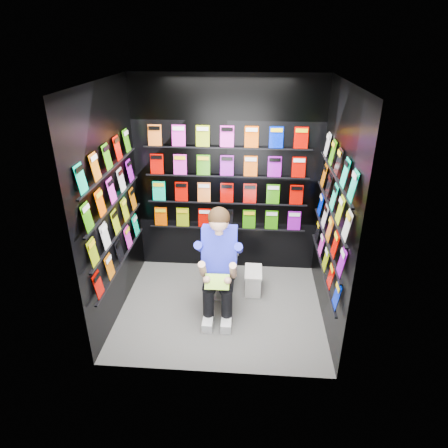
{
  "coord_description": "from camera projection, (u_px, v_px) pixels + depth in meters",
  "views": [
    {
      "loc": [
        0.33,
        -3.89,
        3.02
      ],
      "look_at": [
        0.02,
        0.15,
        1.06
      ],
      "focal_mm": 32.0,
      "sensor_mm": 36.0,
      "label": 1
    }
  ],
  "objects": [
    {
      "name": "comics_left",
      "position": [
        114.0,
        206.0,
        4.33
      ],
      "size": [
        0.06,
        1.7,
        1.37
      ],
      "primitive_type": null,
      "color": "#C15D08",
      "rests_on": "wall_left"
    },
    {
      "name": "wall_front",
      "position": [
        211.0,
        258.0,
        3.36
      ],
      "size": [
        2.4,
        0.04,
        2.6
      ],
      "primitive_type": "cube",
      "color": "black",
      "rests_on": "floor"
    },
    {
      "name": "ceiling",
      "position": [
        220.0,
        82.0,
        3.69
      ],
      "size": [
        2.4,
        2.4,
        0.0
      ],
      "primitive_type": "plane",
      "color": "white",
      "rests_on": "floor"
    },
    {
      "name": "longbox_lid",
      "position": [
        253.0,
        272.0,
        5.04
      ],
      "size": [
        0.21,
        0.37,
        0.03
      ],
      "primitive_type": "cube",
      "rotation": [
        0.0,
        0.0,
        -0.0
      ],
      "color": "white",
      "rests_on": "longbox"
    },
    {
      "name": "toilet",
      "position": [
        222.0,
        263.0,
        5.06
      ],
      "size": [
        0.43,
        0.76,
        0.73
      ],
      "primitive_type": "imported",
      "rotation": [
        0.0,
        0.0,
        3.16
      ],
      "color": "white",
      "rests_on": "floor"
    },
    {
      "name": "held_comic",
      "position": [
        217.0,
        282.0,
        4.31
      ],
      "size": [
        0.27,
        0.16,
        0.11
      ],
      "primitive_type": "cube",
      "rotation": [
        -0.96,
        0.0,
        0.02
      ],
      "color": "green",
      "rests_on": "reader"
    },
    {
      "name": "wall_left",
      "position": [
        111.0,
        207.0,
        4.34
      ],
      "size": [
        0.04,
        2.0,
        2.6
      ],
      "primitive_type": "cube",
      "color": "black",
      "rests_on": "floor"
    },
    {
      "name": "reader",
      "position": [
        220.0,
        249.0,
        4.53
      ],
      "size": [
        0.55,
        0.8,
        1.46
      ],
      "primitive_type": null,
      "rotation": [
        0.0,
        0.0,
        0.02
      ],
      "color": "#2A2ED3",
      "rests_on": "toilet"
    },
    {
      "name": "floor",
      "position": [
        221.0,
        308.0,
        4.82
      ],
      "size": [
        2.4,
        2.4,
        0.0
      ],
      "primitive_type": "plane",
      "color": "#60605E",
      "rests_on": "ground"
    },
    {
      "name": "comics_right",
      "position": [
        332.0,
        213.0,
        4.18
      ],
      "size": [
        0.06,
        1.7,
        1.37
      ],
      "primitive_type": null,
      "color": "#C15D08",
      "rests_on": "wall_right"
    },
    {
      "name": "wall_back",
      "position": [
        227.0,
        179.0,
        5.16
      ],
      "size": [
        2.4,
        0.04,
        2.6
      ],
      "primitive_type": "cube",
      "color": "black",
      "rests_on": "floor"
    },
    {
      "name": "comics_back",
      "position": [
        227.0,
        179.0,
        5.13
      ],
      "size": [
        2.1,
        0.06,
        1.37
      ],
      "primitive_type": null,
      "color": "#C15D08",
      "rests_on": "wall_back"
    },
    {
      "name": "longbox",
      "position": [
        253.0,
        281.0,
        5.11
      ],
      "size": [
        0.2,
        0.36,
        0.27
      ],
      "primitive_type": "cube",
      "rotation": [
        0.0,
        0.0,
        -0.0
      ],
      "color": "white",
      "rests_on": "floor"
    },
    {
      "name": "wall_right",
      "position": [
        335.0,
        214.0,
        4.18
      ],
      "size": [
        0.04,
        2.0,
        2.6
      ],
      "primitive_type": "cube",
      "color": "black",
      "rests_on": "floor"
    }
  ]
}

